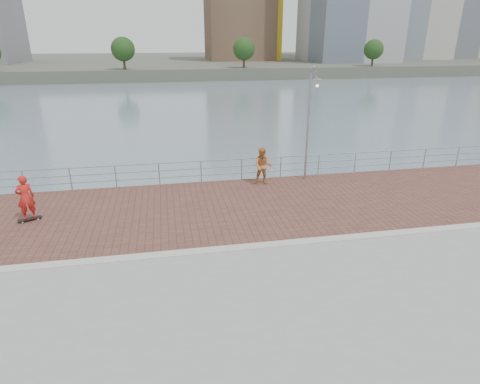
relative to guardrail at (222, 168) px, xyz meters
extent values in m
plane|color=slate|center=(0.00, -7.00, -2.69)|extent=(400.00, 400.00, 0.00)
cube|color=gray|center=(0.00, -12.00, -1.69)|extent=(40.00, 24.00, 2.00)
cube|color=brown|center=(0.00, -3.40, -0.68)|extent=(40.00, 6.80, 0.02)
cube|color=#B7B5AD|center=(0.00, -7.00, -0.66)|extent=(40.00, 0.40, 0.06)
cube|color=#4C5142|center=(0.00, 115.50, -1.44)|extent=(320.00, 95.00, 2.50)
cylinder|color=#8C9EA8|center=(-9.24, 0.00, -0.14)|extent=(0.06, 0.06, 1.10)
cylinder|color=#8C9EA8|center=(-7.18, 0.00, -0.14)|extent=(0.06, 0.06, 1.10)
cylinder|color=#8C9EA8|center=(-5.13, 0.00, -0.14)|extent=(0.06, 0.06, 1.10)
cylinder|color=#8C9EA8|center=(-3.08, 0.00, -0.14)|extent=(0.06, 0.06, 1.10)
cylinder|color=#8C9EA8|center=(-1.03, 0.00, -0.14)|extent=(0.06, 0.06, 1.10)
cylinder|color=#8C9EA8|center=(1.03, 0.00, -0.14)|extent=(0.06, 0.06, 1.10)
cylinder|color=#8C9EA8|center=(3.08, 0.00, -0.14)|extent=(0.06, 0.06, 1.10)
cylinder|color=#8C9EA8|center=(5.13, 0.00, -0.14)|extent=(0.06, 0.06, 1.10)
cylinder|color=#8C9EA8|center=(7.18, 0.00, -0.14)|extent=(0.06, 0.06, 1.10)
cylinder|color=#8C9EA8|center=(9.24, 0.00, -0.14)|extent=(0.06, 0.06, 1.10)
cylinder|color=#8C9EA8|center=(11.29, 0.00, -0.14)|extent=(0.06, 0.06, 1.10)
cylinder|color=#8C9EA8|center=(13.34, 0.00, -0.14)|extent=(0.06, 0.06, 1.10)
cylinder|color=#8C9EA8|center=(0.00, 0.00, 0.41)|extent=(39.00, 0.05, 0.05)
cylinder|color=#8C9EA8|center=(0.00, 0.00, 0.03)|extent=(39.00, 0.05, 0.05)
cylinder|color=#8C9EA8|center=(0.00, 0.00, -0.33)|extent=(39.00, 0.05, 0.05)
cylinder|color=gray|center=(4.23, -0.50, 1.95)|extent=(0.11, 0.11, 5.29)
cylinder|color=gray|center=(4.23, -0.94, 4.60)|extent=(0.06, 0.88, 0.06)
cone|color=#B2B2AD|center=(4.23, -1.38, 4.42)|extent=(0.39, 0.39, 0.31)
cube|color=black|center=(-8.15, -3.30, -0.59)|extent=(0.88, 0.57, 0.03)
cylinder|color=beige|center=(-8.37, -3.49, -0.64)|extent=(0.08, 0.07, 0.07)
cylinder|color=beige|center=(-7.86, -3.26, -0.64)|extent=(0.08, 0.07, 0.07)
cylinder|color=beige|center=(-8.44, -3.35, -0.64)|extent=(0.08, 0.07, 0.07)
cylinder|color=beige|center=(-7.93, -3.11, -0.64)|extent=(0.08, 0.07, 0.07)
imported|color=red|center=(-8.15, -3.30, 0.32)|extent=(0.78, 0.67, 1.81)
imported|color=#C37339|center=(1.91, -0.87, 0.24)|extent=(1.06, 0.93, 1.83)
cube|color=brown|center=(20.00, 103.00, 14.58)|extent=(18.00, 18.00, 29.55)
cylinder|color=#473323|center=(-10.00, 70.00, 1.66)|extent=(0.50, 0.50, 3.71)
sphere|color=#193814|center=(-10.00, 70.00, 3.78)|extent=(4.77, 4.77, 4.77)
cylinder|color=#473323|center=(15.00, 70.00, 1.63)|extent=(0.50, 0.50, 3.65)
sphere|color=#193814|center=(15.00, 70.00, 3.71)|extent=(4.69, 4.69, 4.69)
cylinder|color=#473323|center=(45.00, 70.00, 1.51)|extent=(0.50, 0.50, 3.39)
sphere|color=#193814|center=(45.00, 70.00, 3.44)|extent=(4.36, 4.36, 4.36)
camera|label=1|loc=(-2.64, -18.97, 6.13)|focal=30.00mm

